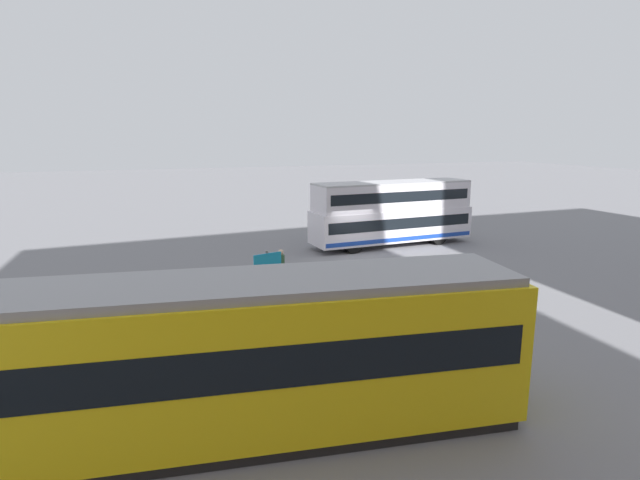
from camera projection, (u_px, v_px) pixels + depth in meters
ground_plane at (359, 257)px, 28.01m from camera, size 160.00×160.00×0.00m
double_decker_bus at (392, 213)px, 30.77m from camera, size 10.19×3.06×3.88m
tram_yellow at (173, 362)px, 10.88m from camera, size 15.70×4.68×3.60m
pedestrian_near_railing at (281, 266)px, 21.98m from camera, size 0.37×0.37×1.80m
pedestrian_railing at (391, 281)px, 20.98m from camera, size 7.10×0.42×1.08m
info_sign at (268, 270)px, 19.11m from camera, size 1.13×0.36×2.39m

